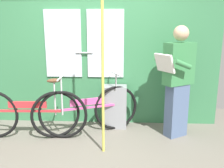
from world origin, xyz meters
TOP-DOWN VIEW (x-y plane):
  - ground_plane at (0.00, 0.00)m, footprint 5.06×3.92m
  - train_door_wall at (-0.01, 1.15)m, footprint 4.06×0.28m
  - bicycle_near_door at (-0.11, 0.64)m, footprint 1.57×0.73m
  - bicycle_leaning_behind at (-0.96, 0.43)m, footprint 1.76×0.44m
  - passenger_reading_newspaper at (1.25, 0.63)m, footprint 0.62×0.57m
  - trash_bin_by_wall at (0.32, 0.94)m, footprint 0.37×0.28m
  - handrail_pole at (0.19, 0.08)m, footprint 0.04×0.04m

SIDE VIEW (x-z plane):
  - ground_plane at x=0.00m, z-range -0.04..0.00m
  - trash_bin_by_wall at x=0.32m, z-range 0.00..0.70m
  - bicycle_near_door at x=-0.11m, z-range -0.08..0.85m
  - bicycle_leaning_behind at x=-0.96m, z-range -0.08..0.86m
  - passenger_reading_newspaper at x=1.25m, z-range 0.05..1.70m
  - handrail_pole at x=0.19m, z-range 0.00..2.35m
  - train_door_wall at x=-0.01m, z-range 0.05..2.44m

